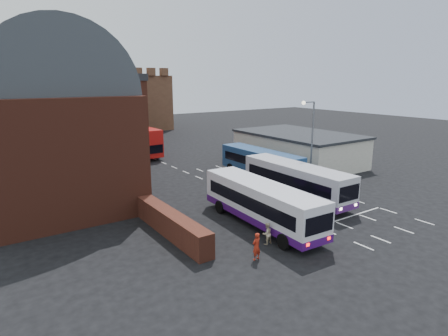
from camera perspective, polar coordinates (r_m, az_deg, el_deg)
ground at (r=32.54m, az=10.09°, el=-7.17°), size 180.00×180.00×0.00m
railway_station at (r=43.12m, az=-26.37°, el=7.14°), size 12.00×28.00×16.00m
forecourt_wall at (r=28.15m, az=-8.02°, el=-8.46°), size 1.20×10.00×1.80m
cream_building at (r=51.83m, az=11.26°, el=2.99°), size 10.40×16.40×4.25m
brick_terrace at (r=69.55m, az=-21.54°, el=7.71°), size 22.00×10.00×11.00m
castle_keep at (r=91.93m, az=-17.14°, el=9.54°), size 22.00×22.00×12.00m
bus_white_outbound at (r=29.66m, az=5.69°, el=-5.00°), size 3.55×12.48×3.37m
bus_white_inbound at (r=36.57m, az=10.90°, el=-1.62°), size 3.21×12.35×3.36m
bus_blue at (r=43.82m, az=5.61°, el=0.97°), size 3.03×11.91×3.25m
bus_red_double at (r=57.76m, az=-12.77°, el=4.13°), size 3.04×10.97×4.36m
street_lamp at (r=40.94m, az=13.02°, el=4.92°), size 1.86×0.40×9.13m
pedestrian_red at (r=24.49m, az=4.95°, el=-11.81°), size 0.73×0.54×1.83m
pedestrian_beige at (r=26.74m, az=6.55°, el=-9.89°), size 0.77×0.61×1.58m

